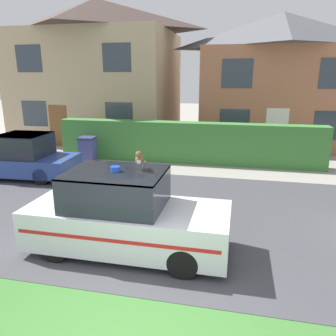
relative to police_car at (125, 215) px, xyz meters
name	(u,v)px	position (x,y,z in m)	size (l,w,h in m)	color
road_strip	(183,215)	(0.86, 2.03, -0.78)	(28.00, 6.96, 0.01)	#424247
garden_hedge	(186,142)	(0.06, 7.47, 0.06)	(11.05, 0.71, 1.69)	#3D7F38
police_car	(125,215)	(0.00, 0.00, 0.00)	(4.12, 1.65, 1.80)	black
cat	(139,159)	(0.27, 0.21, 1.16)	(0.22, 0.37, 0.32)	brown
neighbour_car_near	(21,158)	(-5.40, 4.16, -0.09)	(4.07, 1.88, 1.55)	black
house_left	(99,69)	(-5.91, 12.53, 3.10)	(8.82, 6.65, 7.63)	tan
house_right	(278,79)	(4.05, 12.79, 2.59)	(8.05, 5.75, 6.62)	#A86B4C
wheelie_bin	(88,150)	(-3.96, 6.52, -0.23)	(0.69, 0.70, 1.09)	#474C8C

